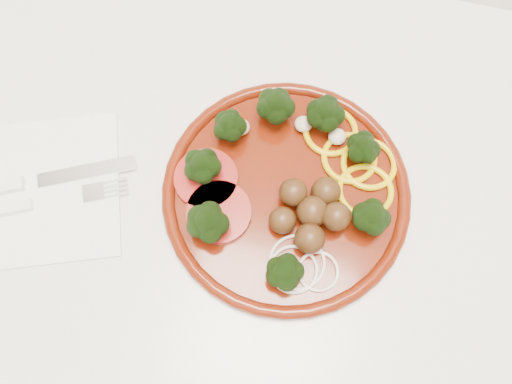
% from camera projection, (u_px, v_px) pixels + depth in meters
% --- Properties ---
extents(counter, '(2.40, 0.60, 0.90)m').
position_uv_depth(counter, '(334.00, 287.00, 0.95)').
color(counter, white).
rests_on(counter, ground).
extents(plate, '(0.26, 0.26, 0.05)m').
position_uv_depth(plate, '(287.00, 189.00, 0.52)').
color(plate, '#501305').
rests_on(plate, counter).
extents(napkin, '(0.21, 0.21, 0.00)m').
position_uv_depth(napkin, '(42.00, 190.00, 0.53)').
color(napkin, white).
rests_on(napkin, counter).
extents(knife, '(0.18, 0.10, 0.01)m').
position_uv_depth(knife, '(19.00, 184.00, 0.53)').
color(knife, silver).
rests_on(knife, napkin).
extents(fork, '(0.16, 0.09, 0.01)m').
position_uv_depth(fork, '(17.00, 207.00, 0.52)').
color(fork, white).
rests_on(fork, napkin).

